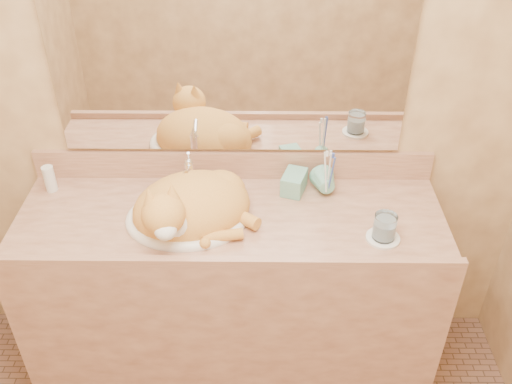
{
  "coord_description": "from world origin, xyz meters",
  "views": [
    {
      "loc": [
        0.11,
        -0.94,
        2.17
      ],
      "look_at": [
        0.1,
        0.7,
        0.98
      ],
      "focal_mm": 40.0,
      "sensor_mm": 36.0,
      "label": 1
    }
  ],
  "objects_px": {
    "toothbrush_cup": "(327,189)",
    "water_glass": "(385,227)",
    "vanity_counter": "(233,297)",
    "cat": "(189,206)",
    "soap_dispenser": "(290,180)",
    "sink_basin": "(185,205)"
  },
  "relations": [
    {
      "from": "vanity_counter",
      "to": "toothbrush_cup",
      "type": "distance_m",
      "value": 0.61
    },
    {
      "from": "sink_basin",
      "to": "toothbrush_cup",
      "type": "distance_m",
      "value": 0.55
    },
    {
      "from": "toothbrush_cup",
      "to": "soap_dispenser",
      "type": "bearing_deg",
      "value": -177.25
    },
    {
      "from": "sink_basin",
      "to": "soap_dispenser",
      "type": "relative_size",
      "value": 2.42
    },
    {
      "from": "cat",
      "to": "toothbrush_cup",
      "type": "relative_size",
      "value": 4.44
    },
    {
      "from": "soap_dispenser",
      "to": "cat",
      "type": "bearing_deg",
      "value": -140.9
    },
    {
      "from": "vanity_counter",
      "to": "toothbrush_cup",
      "type": "bearing_deg",
      "value": 17.9
    },
    {
      "from": "sink_basin",
      "to": "cat",
      "type": "relative_size",
      "value": 0.99
    },
    {
      "from": "soap_dispenser",
      "to": "water_glass",
      "type": "distance_m",
      "value": 0.4
    },
    {
      "from": "cat",
      "to": "soap_dispenser",
      "type": "height_order",
      "value": "cat"
    },
    {
      "from": "cat",
      "to": "soap_dispenser",
      "type": "relative_size",
      "value": 2.44
    },
    {
      "from": "sink_basin",
      "to": "cat",
      "type": "xyz_separation_m",
      "value": [
        0.02,
        -0.01,
        0.01
      ]
    },
    {
      "from": "soap_dispenser",
      "to": "water_glass",
      "type": "height_order",
      "value": "soap_dispenser"
    },
    {
      "from": "cat",
      "to": "soap_dispenser",
      "type": "distance_m",
      "value": 0.4
    },
    {
      "from": "toothbrush_cup",
      "to": "water_glass",
      "type": "relative_size",
      "value": 1.05
    },
    {
      "from": "sink_basin",
      "to": "toothbrush_cup",
      "type": "height_order",
      "value": "sink_basin"
    },
    {
      "from": "vanity_counter",
      "to": "toothbrush_cup",
      "type": "xyz_separation_m",
      "value": [
        0.37,
        0.12,
        0.47
      ]
    },
    {
      "from": "vanity_counter",
      "to": "water_glass",
      "type": "bearing_deg",
      "value": -12.46
    },
    {
      "from": "sink_basin",
      "to": "water_glass",
      "type": "height_order",
      "value": "sink_basin"
    },
    {
      "from": "vanity_counter",
      "to": "cat",
      "type": "bearing_deg",
      "value": -168.25
    },
    {
      "from": "vanity_counter",
      "to": "water_glass",
      "type": "relative_size",
      "value": 16.93
    },
    {
      "from": "sink_basin",
      "to": "soap_dispenser",
      "type": "height_order",
      "value": "soap_dispenser"
    }
  ]
}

